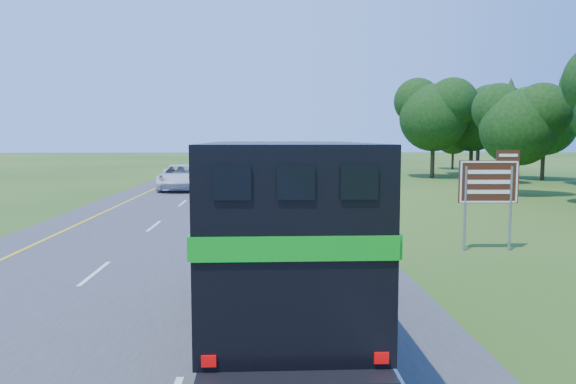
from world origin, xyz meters
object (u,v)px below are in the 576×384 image
at_px(exit_sign, 490,186).
at_px(white_suv, 180,177).
at_px(far_car, 237,152).
at_px(horse_truck, 284,233).

bearing_deg(exit_sign, white_suv, 123.32).
bearing_deg(far_car, white_suv, -92.74).
distance_m(horse_truck, exit_sign, 11.43).
relative_size(horse_truck, exit_sign, 2.46).
xyz_separation_m(horse_truck, exit_sign, (7.68, 8.47, 0.21)).
xyz_separation_m(horse_truck, white_suv, (-6.96, 32.63, -1.14)).
relative_size(white_suv, far_car, 1.35).
relative_size(horse_truck, white_suv, 1.28).
height_order(horse_truck, white_suv, horse_truck).
xyz_separation_m(white_suv, exit_sign, (14.65, -24.16, 1.35)).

